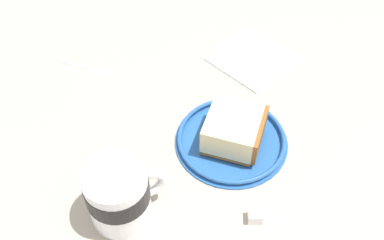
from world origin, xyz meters
The scene contains 7 objects.
ground_plane centered at (0.00, 0.00, -1.62)cm, with size 123.67×123.67×3.23cm, color tan.
small_plate centered at (-9.89, 2.34, 0.62)cm, with size 16.75×16.75×1.26cm.
cake_slice centered at (-10.07, 2.53, 2.98)cm, with size 11.38×11.38×4.67cm.
tea_mug centered at (8.76, 5.84, 4.85)cm, with size 10.56×8.08×8.90cm.
teaspoon centered at (3.16, -21.98, 0.35)cm, with size 8.45×9.68×0.80cm.
folded_napkin centered at (-22.69, -11.93, 0.30)cm, with size 12.21×12.11×0.60cm, color white.
sugar_cube centered at (-6.01, 14.71, 0.89)cm, with size 1.78×1.78×1.78cm, color white.
Camera 1 is at (14.41, 36.11, 52.79)cm, focal length 42.01 mm.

